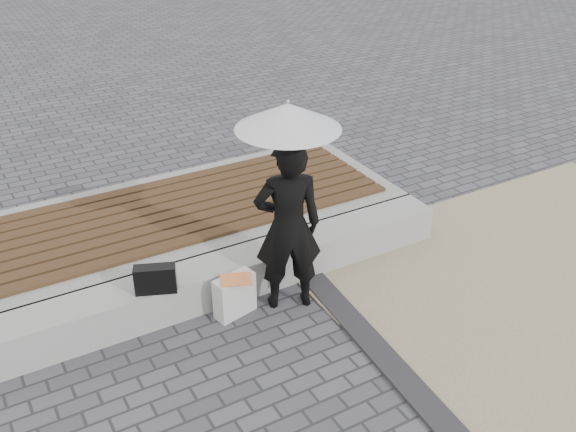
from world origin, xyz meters
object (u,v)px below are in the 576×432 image
object	(u,v)px
woman	(288,227)
seating_ledge	(227,276)
canvas_tote	(235,295)
parasol	(288,116)
handbag	(155,279)

from	to	relation	value
woman	seating_ledge	bearing A→B (deg)	-26.21
seating_ledge	canvas_tote	size ratio (longest dim) A/B	11.64
woman	parasol	bearing A→B (deg)	-160.64
parasol	seating_ledge	bearing A→B (deg)	134.43
parasol	handbag	distance (m)	1.93
seating_ledge	parasol	bearing A→B (deg)	-45.57
seating_ledge	canvas_tote	distance (m)	0.37
seating_ledge	woman	bearing A→B (deg)	-45.57
seating_ledge	woman	distance (m)	0.94
woman	canvas_tote	distance (m)	0.87
woman	canvas_tote	size ratio (longest dim) A/B	4.13
canvas_tote	woman	bearing A→B (deg)	-23.62
seating_ledge	handbag	bearing A→B (deg)	-168.19
canvas_tote	seating_ledge	bearing A→B (deg)	63.47
woman	parasol	xyz separation A→B (m)	(0.00, 0.00, 1.10)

